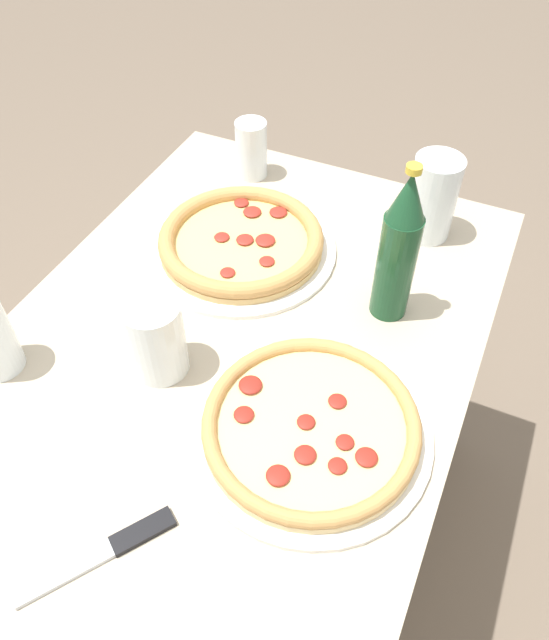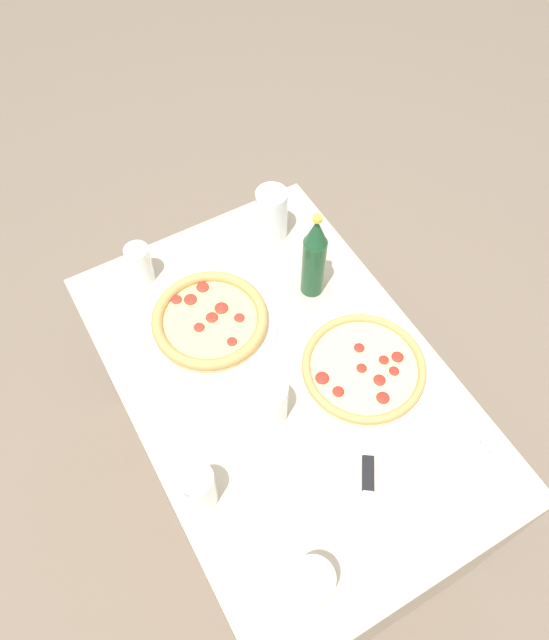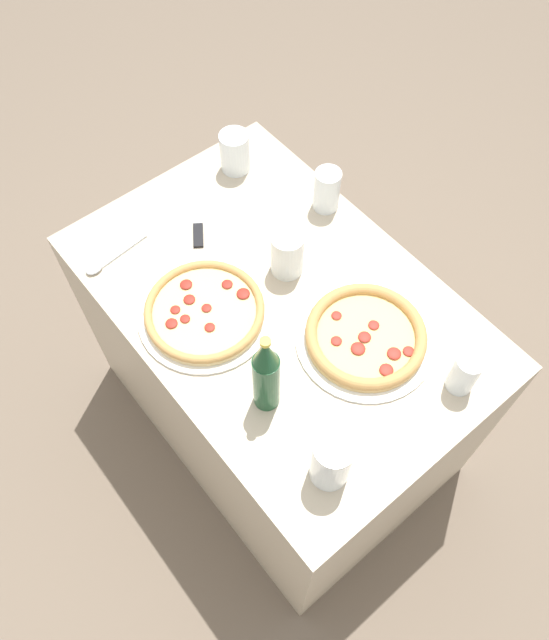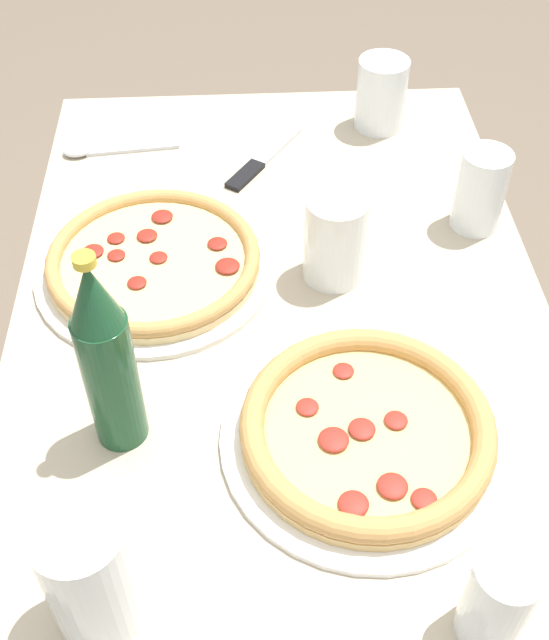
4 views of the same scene
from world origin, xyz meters
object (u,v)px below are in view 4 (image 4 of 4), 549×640
Objects in this scene: pizza_margherita at (367,431)px; glass_orange_juice at (496,603)px; glass_red_wine at (480,193)px; beer_bottle at (107,358)px; knife at (262,160)px; glass_cola at (381,95)px; pizza_veggie at (154,262)px; glass_iced_tea at (91,579)px; glass_mango_juice at (335,243)px; spoon at (101,149)px.

glass_orange_juice reaches higher than pizza_margherita.
beer_bottle is at bearing -54.41° from glass_red_wine.
glass_cola is at bearing 115.55° from knife.
knife is at bearing -119.52° from glass_red_wine.
glass_orange_juice is 0.78m from knife.
glass_orange_juice is at bearing 33.26° from pizza_veggie.
glass_red_wine is 1.03× the size of glass_cola.
beer_bottle is at bearing 179.07° from glass_iced_tea.
knife is at bearing -166.76° from glass_orange_juice.
glass_red_wine is 0.23m from glass_mango_juice.
beer_bottle reaches higher than pizza_veggie.
pizza_veggie is 2.78× the size of glass_cola.
glass_red_wine is 0.59m from beer_bottle.
glass_iced_tea is at bearing 5.47° from spoon.
beer_bottle reaches higher than glass_cola.
glass_orange_juice is 0.60× the size of spoon.
glass_cola is 0.23m from knife.
knife is (-0.72, 0.18, -0.06)m from glass_iced_tea.
knife is at bearing 165.83° from glass_iced_tea.
beer_bottle reaches higher than glass_mango_juice.
glass_orange_juice is 0.96× the size of glass_cola.
glass_iced_tea reaches higher than glass_red_wine.
pizza_margherita is at bearing 123.38° from glass_iced_tea.
glass_cola is 0.72m from beer_bottle.
spoon is (-0.04, -0.25, 0.00)m from knife.
glass_orange_juice reaches higher than pizza_veggie.
glass_iced_tea is (-0.03, -0.36, 0.02)m from glass_orange_juice.
glass_mango_juice is at bearing -169.30° from glass_orange_juice.
pizza_margherita is 0.28m from glass_mango_juice.
glass_cola is 0.38m from glass_mango_juice.
beer_bottle is at bearing -5.04° from pizza_veggie.
pizza_margherita is 2.18× the size of glass_iced_tea.
glass_iced_tea is at bearing -95.39° from glass_orange_juice.
glass_mango_juice reaches higher than pizza_margherita.
beer_bottle is 0.55m from knife.
glass_iced_tea reaches higher than knife.
spoon is at bearing -151.47° from glass_orange_juice.
glass_mango_juice is (0.10, -0.21, 0.00)m from glass_red_wine.
glass_red_wine is 0.65× the size of spoon.
glass_cola is at bearing 170.55° from pizza_margherita.
glass_mango_juice reaches higher than glass_orange_juice.
glass_red_wine reaches higher than glass_cola.
pizza_margherita is 2.72× the size of glass_red_wine.
glass_mango_juice is (-0.28, -0.01, 0.04)m from pizza_margherita.
pizza_margherita is at bearing 40.33° from pizza_veggie.
glass_orange_juice reaches higher than spoon.
glass_orange_juice is at bearing 28.53° from spoon.
pizza_margherita is 2.62× the size of glass_mango_juice.
pizza_margherita is 0.33m from glass_iced_tea.
glass_iced_tea is at bearing -25.01° from glass_cola.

